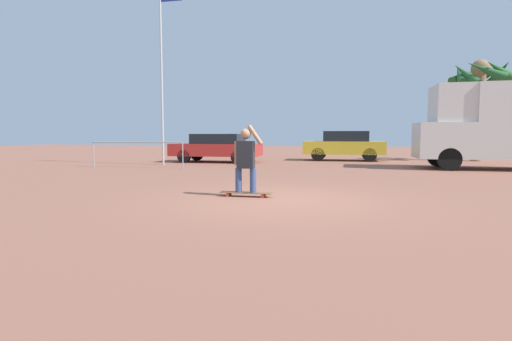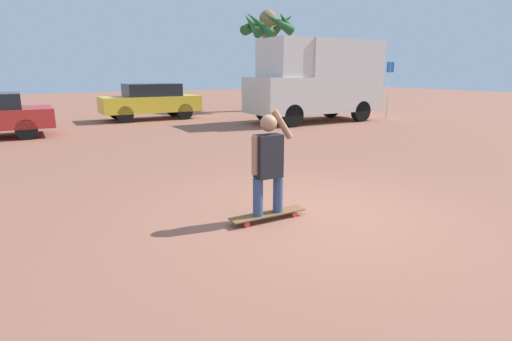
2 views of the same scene
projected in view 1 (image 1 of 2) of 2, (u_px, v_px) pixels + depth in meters
ground_plane at (277, 199)px, 8.41m from camera, size 80.00×80.00×0.00m
skateboard at (246, 193)px, 8.78m from camera, size 1.15×0.23×0.10m
person_skateboarder at (246, 157)px, 8.71m from camera, size 0.64×0.23×1.48m
camper_van at (498, 124)px, 15.50m from camera, size 5.65×2.21×3.30m
parked_car_yellow at (344, 145)px, 20.99m from camera, size 4.15×1.76×1.55m
parked_car_red at (217, 147)px, 19.81m from camera, size 4.35×1.93×1.40m
palm_tree_near_van at (480, 82)px, 20.32m from camera, size 3.02×3.09×5.17m
flagpole at (163, 64)px, 17.67m from camera, size 1.10×0.12×7.95m
plaza_railing_segment at (137, 146)px, 16.38m from camera, size 4.08×0.05×1.08m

